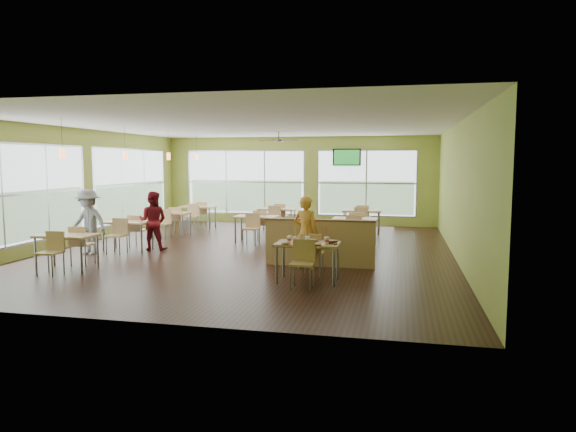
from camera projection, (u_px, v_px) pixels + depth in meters
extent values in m
plane|color=black|center=(252.00, 251.00, 13.17)|extent=(12.00, 12.00, 0.00)
plane|color=white|center=(251.00, 125.00, 12.83)|extent=(12.00, 12.00, 0.00)
cube|color=#ACBA4B|center=(298.00, 181.00, 18.83)|extent=(10.00, 0.04, 3.20)
cube|color=#ACBA4B|center=(129.00, 211.00, 7.17)|extent=(10.00, 0.04, 3.20)
cube|color=#ACBA4B|center=(76.00, 187.00, 14.07)|extent=(0.04, 12.00, 3.20)
cube|color=#ACBA4B|center=(458.00, 191.00, 11.93)|extent=(0.04, 12.00, 3.20)
cube|color=white|center=(25.00, 194.00, 12.13)|extent=(0.02, 4.50, 2.35)
cube|color=white|center=(133.00, 185.00, 16.99)|extent=(0.02, 4.50, 2.35)
cube|color=white|center=(246.00, 182.00, 19.24)|extent=(4.50, 0.02, 2.35)
cube|color=white|center=(366.00, 183.00, 18.28)|extent=(3.50, 0.02, 2.35)
cube|color=#B7BABC|center=(90.00, 230.00, 14.68)|extent=(0.04, 9.40, 0.05)
cube|color=#B7BABC|center=(304.00, 215.00, 18.88)|extent=(8.00, 0.04, 0.05)
cube|color=tan|center=(308.00, 244.00, 9.75)|extent=(1.20, 0.70, 0.04)
cube|color=brown|center=(308.00, 245.00, 9.75)|extent=(1.22, 0.71, 0.01)
cylinder|color=slate|center=(277.00, 265.00, 9.62)|extent=(0.05, 0.05, 0.71)
cylinder|color=slate|center=(334.00, 267.00, 9.39)|extent=(0.05, 0.05, 0.71)
cylinder|color=slate|center=(283.00, 259.00, 10.19)|extent=(0.05, 0.05, 0.71)
cylinder|color=slate|center=(338.00, 261.00, 9.96)|extent=(0.05, 0.05, 0.71)
cube|color=tan|center=(313.00, 253.00, 10.31)|extent=(0.42, 0.42, 0.04)
cube|color=tan|center=(314.00, 241.00, 10.47)|extent=(0.42, 0.04, 0.40)
cube|color=tan|center=(302.00, 264.00, 9.25)|extent=(0.42, 0.42, 0.04)
cube|color=tan|center=(300.00, 254.00, 9.04)|extent=(0.42, 0.04, 0.40)
cube|color=tan|center=(319.00, 244.00, 11.18)|extent=(2.40, 0.12, 1.00)
cube|color=brown|center=(320.00, 220.00, 11.13)|extent=(2.40, 0.14, 0.04)
cube|color=tan|center=(66.00, 235.00, 10.86)|extent=(1.20, 0.70, 0.04)
cube|color=brown|center=(66.00, 237.00, 10.87)|extent=(1.22, 0.71, 0.01)
cylinder|color=slate|center=(36.00, 254.00, 10.74)|extent=(0.05, 0.05, 0.71)
cylinder|color=slate|center=(81.00, 256.00, 10.51)|extent=(0.05, 0.05, 0.71)
cylinder|color=slate|center=(54.00, 250.00, 11.30)|extent=(0.05, 0.05, 0.71)
cylinder|color=slate|center=(98.00, 251.00, 11.07)|extent=(0.05, 0.05, 0.71)
cube|color=tan|center=(83.00, 244.00, 11.43)|extent=(0.42, 0.42, 0.04)
cube|color=tan|center=(87.00, 233.00, 11.59)|extent=(0.42, 0.04, 0.40)
cube|color=tan|center=(50.00, 253.00, 10.36)|extent=(0.42, 0.42, 0.04)
cube|color=tan|center=(43.00, 244.00, 10.15)|extent=(0.42, 0.04, 0.40)
cube|color=tan|center=(128.00, 222.00, 13.29)|extent=(1.20, 0.70, 0.04)
cube|color=brown|center=(128.00, 223.00, 13.29)|extent=(1.22, 0.71, 0.01)
cylinder|color=slate|center=(103.00, 237.00, 13.16)|extent=(0.05, 0.05, 0.71)
cylinder|color=slate|center=(142.00, 239.00, 12.93)|extent=(0.05, 0.05, 0.71)
cylinder|color=slate|center=(115.00, 234.00, 13.73)|extent=(0.05, 0.05, 0.71)
cylinder|color=slate|center=(152.00, 235.00, 13.50)|extent=(0.05, 0.05, 0.71)
cube|color=tan|center=(138.00, 230.00, 13.86)|extent=(0.42, 0.42, 0.04)
cube|color=tan|center=(142.00, 221.00, 14.02)|extent=(0.42, 0.04, 0.40)
cube|color=tan|center=(117.00, 236.00, 12.79)|extent=(0.42, 0.42, 0.04)
cube|color=tan|center=(112.00, 228.00, 12.58)|extent=(0.42, 0.04, 0.40)
cube|color=tan|center=(170.00, 213.00, 15.72)|extent=(1.20, 0.70, 0.04)
cube|color=brown|center=(170.00, 214.00, 15.72)|extent=(1.22, 0.71, 0.01)
cylinder|color=slate|center=(150.00, 226.00, 15.59)|extent=(0.05, 0.05, 0.71)
cylinder|color=slate|center=(183.00, 226.00, 15.36)|extent=(0.05, 0.05, 0.71)
cylinder|color=slate|center=(158.00, 223.00, 16.16)|extent=(0.05, 0.05, 0.71)
cylinder|color=slate|center=(190.00, 224.00, 15.92)|extent=(0.05, 0.05, 0.71)
cube|color=tan|center=(178.00, 220.00, 16.28)|extent=(0.42, 0.42, 0.04)
cube|color=tan|center=(180.00, 212.00, 16.44)|extent=(0.42, 0.04, 0.40)
cube|color=tan|center=(162.00, 224.00, 15.21)|extent=(0.42, 0.42, 0.04)
cube|color=tan|center=(159.00, 217.00, 15.01)|extent=(0.42, 0.04, 0.40)
cube|color=tan|center=(198.00, 207.00, 17.86)|extent=(1.20, 0.70, 0.04)
cube|color=brown|center=(198.00, 207.00, 17.86)|extent=(1.22, 0.71, 0.01)
cylinder|color=slate|center=(180.00, 218.00, 17.73)|extent=(0.05, 0.05, 0.71)
cylinder|color=slate|center=(209.00, 219.00, 17.50)|extent=(0.05, 0.05, 0.71)
cylinder|color=slate|center=(187.00, 216.00, 18.29)|extent=(0.05, 0.05, 0.71)
cylinder|color=slate|center=(215.00, 217.00, 18.06)|extent=(0.05, 0.05, 0.71)
cube|color=tan|center=(204.00, 213.00, 18.42)|extent=(0.42, 0.42, 0.04)
cube|color=tan|center=(206.00, 207.00, 18.58)|extent=(0.42, 0.04, 0.40)
cube|color=tan|center=(191.00, 216.00, 17.35)|extent=(0.42, 0.42, 0.04)
cube|color=tan|center=(189.00, 210.00, 17.14)|extent=(0.42, 0.04, 0.40)
cube|color=tan|center=(256.00, 217.00, 14.61)|extent=(1.20, 0.70, 0.04)
cube|color=brown|center=(256.00, 217.00, 14.62)|extent=(1.22, 0.71, 0.01)
cylinder|color=slate|center=(235.00, 230.00, 14.49)|extent=(0.05, 0.05, 0.71)
cylinder|color=slate|center=(272.00, 231.00, 14.25)|extent=(0.05, 0.05, 0.71)
cylinder|color=slate|center=(242.00, 228.00, 15.05)|extent=(0.05, 0.05, 0.71)
cylinder|color=slate|center=(277.00, 229.00, 14.82)|extent=(0.05, 0.05, 0.71)
cube|color=tan|center=(262.00, 224.00, 15.18)|extent=(0.42, 0.42, 0.04)
cube|color=tan|center=(263.00, 216.00, 15.34)|extent=(0.42, 0.04, 0.40)
cube|color=tan|center=(251.00, 229.00, 14.11)|extent=(0.42, 0.42, 0.04)
cube|color=tan|center=(249.00, 222.00, 13.90)|extent=(0.42, 0.04, 0.40)
cube|color=tan|center=(277.00, 209.00, 17.04)|extent=(1.20, 0.70, 0.04)
cube|color=brown|center=(277.00, 210.00, 17.04)|extent=(1.22, 0.71, 0.01)
cylinder|color=slate|center=(259.00, 221.00, 16.91)|extent=(0.05, 0.05, 0.71)
cylinder|color=slate|center=(291.00, 221.00, 16.68)|extent=(0.05, 0.05, 0.71)
cylinder|color=slate|center=(264.00, 219.00, 17.48)|extent=(0.05, 0.05, 0.71)
cylinder|color=slate|center=(295.00, 219.00, 17.25)|extent=(0.05, 0.05, 0.71)
cube|color=tan|center=(281.00, 216.00, 17.60)|extent=(0.42, 0.42, 0.04)
cube|color=tan|center=(282.00, 209.00, 17.77)|extent=(0.42, 0.04, 0.40)
cube|color=tan|center=(273.00, 219.00, 16.54)|extent=(0.42, 0.42, 0.04)
cube|color=tan|center=(272.00, 213.00, 16.33)|extent=(0.42, 0.04, 0.40)
cube|color=tan|center=(355.00, 219.00, 14.01)|extent=(1.20, 0.70, 0.04)
cube|color=brown|center=(355.00, 220.00, 14.02)|extent=(1.22, 0.71, 0.01)
cylinder|color=slate|center=(334.00, 233.00, 13.89)|extent=(0.05, 0.05, 0.71)
cylinder|color=slate|center=(374.00, 235.00, 13.66)|extent=(0.05, 0.05, 0.71)
cylinder|color=slate|center=(336.00, 231.00, 14.45)|extent=(0.05, 0.05, 0.71)
cylinder|color=slate|center=(375.00, 232.00, 14.22)|extent=(0.05, 0.05, 0.71)
cube|color=tan|center=(357.00, 227.00, 14.58)|extent=(0.42, 0.42, 0.04)
cube|color=tan|center=(357.00, 218.00, 14.74)|extent=(0.42, 0.04, 0.40)
cube|color=tan|center=(353.00, 232.00, 13.51)|extent=(0.42, 0.42, 0.04)
cube|color=tan|center=(352.00, 224.00, 13.30)|extent=(0.42, 0.04, 0.40)
cube|color=tan|center=(362.00, 211.00, 16.44)|extent=(1.20, 0.70, 0.04)
cube|color=brown|center=(362.00, 211.00, 16.44)|extent=(1.22, 0.71, 0.01)
cylinder|color=slate|center=(344.00, 223.00, 16.31)|extent=(0.05, 0.05, 0.71)
cylinder|color=slate|center=(378.00, 224.00, 16.08)|extent=(0.05, 0.05, 0.71)
cylinder|color=slate|center=(346.00, 221.00, 16.88)|extent=(0.05, 0.05, 0.71)
cylinder|color=slate|center=(379.00, 222.00, 16.65)|extent=(0.05, 0.05, 0.71)
cube|color=tan|center=(363.00, 217.00, 17.00)|extent=(0.42, 0.42, 0.04)
cube|color=tan|center=(363.00, 210.00, 17.17)|extent=(0.42, 0.04, 0.40)
cube|color=tan|center=(360.00, 221.00, 15.94)|extent=(0.42, 0.42, 0.04)
cube|color=tan|center=(360.00, 215.00, 15.73)|extent=(0.42, 0.04, 0.40)
cylinder|color=#2D2119|center=(62.00, 134.00, 10.64)|extent=(0.01, 0.01, 0.70)
cylinder|color=orange|center=(63.00, 154.00, 10.68)|extent=(0.11, 0.11, 0.22)
cylinder|color=#2D2119|center=(125.00, 139.00, 13.07)|extent=(0.01, 0.01, 0.70)
cylinder|color=orange|center=(125.00, 155.00, 13.11)|extent=(0.11, 0.11, 0.22)
cylinder|color=#2D2119|center=(168.00, 143.00, 15.50)|extent=(0.01, 0.01, 0.70)
cylinder|color=orange|center=(169.00, 156.00, 15.54)|extent=(0.11, 0.11, 0.22)
cylinder|color=#2D2119|center=(196.00, 145.00, 17.63)|extent=(0.01, 0.01, 0.70)
cylinder|color=orange|center=(197.00, 157.00, 17.68)|extent=(0.11, 0.11, 0.22)
cylinder|color=#2D2119|center=(279.00, 136.00, 15.76)|extent=(0.03, 0.03, 0.24)
cylinder|color=#2D2119|center=(279.00, 140.00, 15.77)|extent=(0.16, 0.16, 0.06)
cube|color=#2D2119|center=(290.00, 140.00, 15.70)|extent=(0.55, 0.10, 0.01)
cube|color=#2D2119|center=(281.00, 141.00, 16.11)|extent=(0.10, 0.55, 0.01)
cube|color=#2D2119|center=(268.00, 141.00, 15.85)|extent=(0.55, 0.10, 0.01)
cube|color=#2D2119|center=(276.00, 140.00, 15.43)|extent=(0.10, 0.55, 0.01)
cube|color=black|center=(347.00, 157.00, 18.26)|extent=(1.00, 0.06, 0.60)
cube|color=#207D2D|center=(347.00, 157.00, 18.22)|extent=(0.90, 0.01, 0.52)
imported|color=orange|center=(306.00, 232.00, 10.91)|extent=(0.66, 0.54, 1.57)
imported|color=maroon|center=(153.00, 221.00, 13.25)|extent=(0.80, 0.66, 1.53)
imported|color=slate|center=(88.00, 222.00, 12.66)|extent=(1.12, 0.75, 1.61)
cone|color=white|center=(289.00, 240.00, 9.71)|extent=(0.09, 0.09, 0.13)
cylinder|color=red|center=(289.00, 239.00, 9.71)|extent=(0.09, 0.09, 0.04)
cylinder|color=white|center=(289.00, 236.00, 9.71)|extent=(0.10, 0.10, 0.01)
cylinder|color=blue|center=(289.00, 230.00, 9.70)|extent=(0.02, 0.06, 0.23)
cone|color=white|center=(295.00, 241.00, 9.55)|extent=(0.10, 0.10, 0.13)
cylinder|color=red|center=(295.00, 241.00, 9.55)|extent=(0.09, 0.09, 0.04)
cylinder|color=white|center=(295.00, 237.00, 9.55)|extent=(0.10, 0.10, 0.01)
cylinder|color=#FCF530|center=(295.00, 231.00, 9.53)|extent=(0.02, 0.06, 0.24)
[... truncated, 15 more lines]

